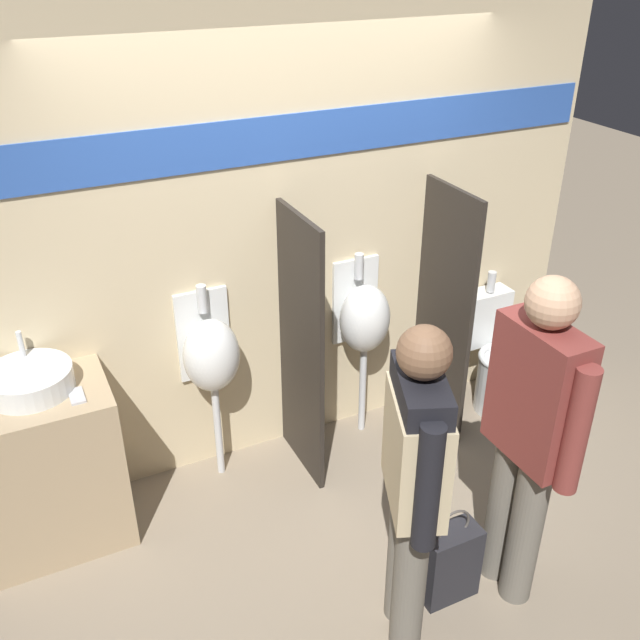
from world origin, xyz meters
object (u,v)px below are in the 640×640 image
cell_phone (77,396)px  toilet (499,365)px  person_with_lanyard (530,432)px  shopping_bag (449,562)px  sink_basin (29,380)px  urinal_near_counter (211,355)px  person_in_vest (414,472)px  urinal_far (364,318)px

cell_phone → toilet: (2.69, 0.07, -0.61)m
person_with_lanyard → shopping_bag: size_ratio=3.15×
sink_basin → urinal_near_counter: bearing=4.6°
sink_basin → person_in_vest: size_ratio=0.26×
person_in_vest → shopping_bag: 0.80m
sink_basin → shopping_bag: 2.23m
person_with_lanyard → shopping_bag: bearing=77.9°
sink_basin → urinal_far: 1.92m
urinal_far → person_with_lanyard: bearing=-88.1°
cell_phone → shopping_bag: 1.98m
urinal_near_counter → person_in_vest: size_ratio=0.75×
urinal_far → person_with_lanyard: person_with_lanyard is taller
cell_phone → person_in_vest: person_in_vest is taller
shopping_bag → toilet: bearing=44.2°
urinal_far → toilet: 1.11m
toilet → person_in_vest: size_ratio=0.57×
toilet → shopping_bag: 1.73m
urinal_near_counter → urinal_far: bearing=0.0°
toilet → shopping_bag: size_ratio=1.71×
cell_phone → person_with_lanyard: size_ratio=0.08×
toilet → person_in_vest: bearing=-140.3°
urinal_far → toilet: size_ratio=1.31×
cell_phone → shopping_bag: size_ratio=0.26×
cell_phone → person_in_vest: size_ratio=0.09×
sink_basin → toilet: (2.89, -0.09, -0.66)m
urinal_near_counter → toilet: (1.95, -0.16, -0.51)m
person_in_vest → shopping_bag: size_ratio=3.00×
cell_phone → shopping_bag: (1.46, -1.13, -0.71)m
toilet → urinal_near_counter: bearing=175.2°
sink_basin → person_with_lanyard: (1.96, -1.36, -0.03)m
cell_phone → person_in_vest: (1.16, -1.20, 0.02)m
urinal_near_counter → sink_basin: bearing=-175.4°
cell_phone → person_in_vest: 1.67m
cell_phone → urinal_far: bearing=7.7°
toilet → sink_basin: bearing=178.3°
sink_basin → shopping_bag: size_ratio=0.78×
urinal_near_counter → shopping_bag: size_ratio=2.25×
sink_basin → toilet: 2.96m
urinal_near_counter → person_in_vest: person_in_vest is taller
sink_basin → person_in_vest: 1.92m
cell_phone → urinal_far: size_ratio=0.11×
urinal_near_counter → urinal_far: size_ratio=1.00×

